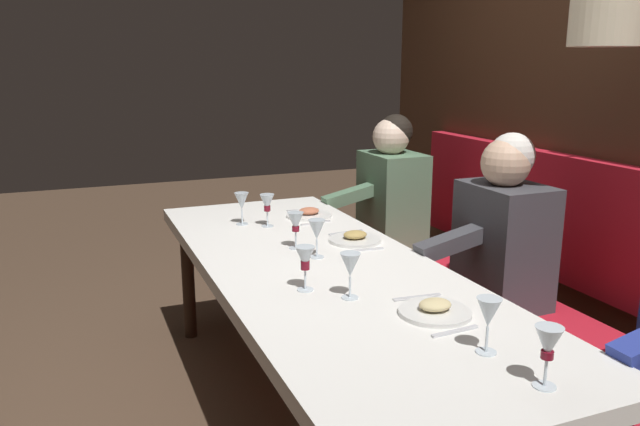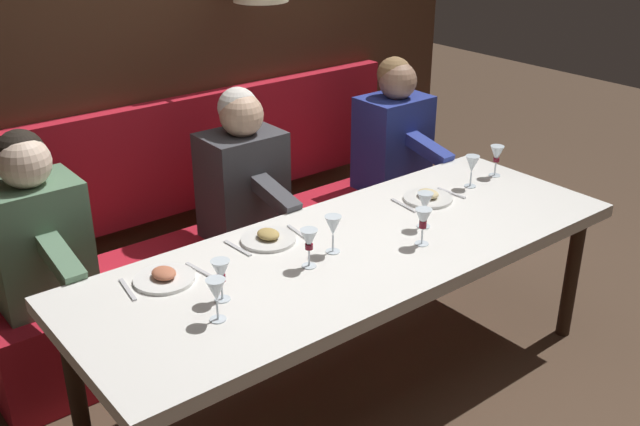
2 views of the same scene
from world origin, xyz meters
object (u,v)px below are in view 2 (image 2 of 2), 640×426
diner_middle (35,226)px  wine_glass_3 (423,220)px  wine_glass_4 (221,272)px  diner_near (243,170)px  dining_table (355,259)px  wine_glass_1 (216,291)px  wine_glass_7 (333,227)px  wine_glass_6 (497,155)px  wine_glass_0 (472,165)px  wine_glass_2 (425,203)px  wine_glass_5 (309,241)px  diner_nearest (394,129)px

diner_middle → wine_glass_3: (-1.05, -1.28, 0.04)m
wine_glass_4 → diner_middle: bearing=22.5°
diner_near → dining_table: bearing=179.6°
wine_glass_1 → wine_glass_7: bearing=-77.3°
wine_glass_6 → wine_glass_0: bearing=95.0°
wine_glass_2 → wine_glass_5: 0.63m
wine_glass_0 → wine_glass_7: (-0.12, 1.00, 0.00)m
wine_glass_6 → diner_nearest: bearing=2.8°
wine_glass_7 → wine_glass_5: bearing=103.6°
dining_table → diner_nearest: bearing=-50.5°
wine_glass_0 → wine_glass_2: bearing=109.1°
wine_glass_5 → diner_nearest: bearing=-56.0°
diner_near → wine_glass_3: (-1.05, -0.23, 0.04)m
diner_middle → wine_glass_0: (-0.75, -1.94, 0.04)m
dining_table → wine_glass_5: size_ratio=15.24×
dining_table → wine_glass_2: (-0.05, -0.36, 0.18)m
diner_near → wine_glass_1: bearing=142.8°
dining_table → wine_glass_6: 1.13m
wine_glass_2 → wine_glass_0: bearing=-70.9°
wine_glass_0 → wine_glass_5: same height
wine_glass_6 → wine_glass_7: (-0.14, 1.21, 0.00)m
diner_middle → wine_glass_6: diner_middle is taller
diner_nearest → dining_table: bearing=129.5°
dining_table → wine_glass_2: wine_glass_2 is taller
diner_middle → wine_glass_7: 1.28m
dining_table → wine_glass_0: 0.92m
diner_near → wine_glass_4: diner_near is taller
wine_glass_0 → wine_glass_4: size_ratio=1.00×
dining_table → wine_glass_3: 0.34m
wine_glass_2 → wine_glass_7: 0.48m
diner_near → wine_glass_3: diner_near is taller
wine_glass_5 → diner_near: bearing=-16.8°
wine_glass_1 → wine_glass_3: size_ratio=1.00×
wine_glass_1 → wine_glass_0: bearing=-80.9°
wine_glass_5 → wine_glass_6: bearing=-82.8°
wine_glass_5 → wine_glass_4: bearing=90.2°
wine_glass_7 → diner_middle: bearing=47.3°
diner_near → wine_glass_5: diner_near is taller
diner_near → wine_glass_5: (-0.90, 0.27, 0.04)m
wine_glass_5 → wine_glass_0: bearing=-82.4°
diner_nearest → wine_glass_0: (-0.75, 0.18, 0.04)m
dining_table → wine_glass_5: bearing=94.3°
diner_nearest → wine_glass_6: 0.73m
wine_glass_3 → wine_glass_2: bearing=-48.4°
dining_table → wine_glass_7: (0.02, 0.11, 0.18)m
wine_glass_2 → diner_nearest: bearing=-37.2°
wine_glass_2 → diner_near: bearing=21.0°
wine_glass_0 → wine_glass_4: (-0.16, 1.56, -0.00)m
wine_glass_0 → wine_glass_1: same height
wine_glass_3 → diner_middle: bearing=50.7°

